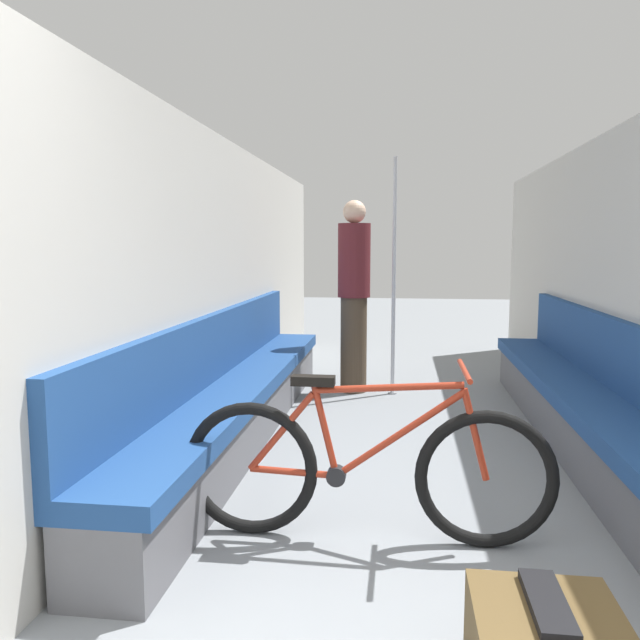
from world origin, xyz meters
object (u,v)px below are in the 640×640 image
(bench_seat_row_left, at_px, (239,398))
(passenger_standing, at_px, (354,294))
(grab_pole_near, at_px, (394,281))
(bicycle, at_px, (365,469))
(bench_seat_row_right, at_px, (587,409))

(bench_seat_row_left, relative_size, passenger_standing, 2.44)
(grab_pole_near, relative_size, passenger_standing, 1.21)
(bench_seat_row_left, height_order, bicycle, bench_seat_row_left)
(bench_seat_row_right, height_order, passenger_standing, passenger_standing)
(bench_seat_row_left, xyz_separation_m, bench_seat_row_right, (2.35, 0.00, 0.00))
(bicycle, height_order, grab_pole_near, grab_pole_near)
(bench_seat_row_left, relative_size, bicycle, 2.51)
(passenger_standing, bearing_deg, grab_pole_near, 167.47)
(bench_seat_row_left, xyz_separation_m, grab_pole_near, (1.06, 1.50, 0.75))
(grab_pole_near, bearing_deg, bench_seat_row_right, -49.16)
(bicycle, relative_size, passenger_standing, 0.97)
(bench_seat_row_left, height_order, grab_pole_near, grab_pole_near)
(bench_seat_row_right, bearing_deg, bench_seat_row_left, 180.00)
(bench_seat_row_left, bearing_deg, grab_pole_near, 54.61)
(passenger_standing, bearing_deg, bicycle, 91.04)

